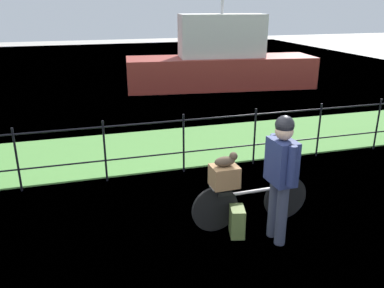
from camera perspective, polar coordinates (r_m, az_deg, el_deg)
The scene contains 10 objects.
ground_plane at distance 5.15m, azimuth -1.81°, elevation -14.98°, with size 60.00×60.00×0.00m, color #B2ADA3.
grass_strip at distance 8.33m, azimuth -8.17°, elevation -0.92°, with size 27.00×2.40×0.03m, color #569342.
harbor_water at distance 15.96m, azimuth -12.52°, elevation 8.75°, with size 30.00×30.00×0.00m, color #426684.
iron_fence at distance 6.91m, azimuth -6.77°, elevation 0.11°, with size 18.04×0.04×1.09m.
bicycle_main at distance 5.55m, azimuth 8.33°, elevation -8.28°, with size 1.71×0.17×0.65m.
wooden_crate at distance 5.20m, azimuth 4.67°, elevation -4.63°, with size 0.35×0.30×0.28m, color olive.
terrier_dog at distance 5.12m, azimuth 5.00°, elevation -2.36°, with size 0.32×0.15×0.18m.
cyclist_person at distance 4.99m, azimuth 12.71°, elevation -3.52°, with size 0.27×0.54×1.68m.
backpack_on_paving at distance 5.36m, azimuth 6.50°, elevation -11.04°, with size 0.28×0.18×0.40m, color olive.
moored_boat_near at distance 14.42m, azimuth 4.19°, elevation 11.71°, with size 6.82×2.52×4.15m.
Camera 1 is at (-1.04, -4.10, 2.94)m, focal length 37.02 mm.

